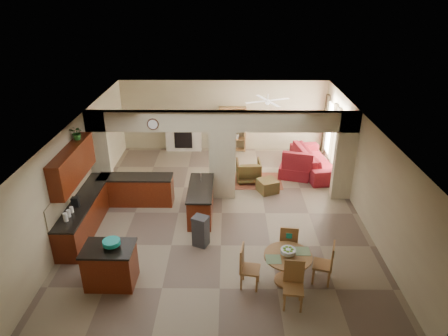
{
  "coord_description": "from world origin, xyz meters",
  "views": [
    {
      "loc": [
        0.17,
        -10.08,
        6.17
      ],
      "look_at": [
        0.06,
        0.3,
        1.32
      ],
      "focal_mm": 32.0,
      "sensor_mm": 36.0,
      "label": 1
    }
  ],
  "objects_px": {
    "sofa": "(315,160)",
    "armchair": "(248,171)",
    "dining_table": "(287,264)",
    "kitchen_island": "(110,265)"
  },
  "relations": [
    {
      "from": "sofa",
      "to": "armchair",
      "type": "distance_m",
      "value": 2.57
    },
    {
      "from": "dining_table",
      "to": "sofa",
      "type": "relative_size",
      "value": 0.39
    },
    {
      "from": "sofa",
      "to": "armchair",
      "type": "relative_size",
      "value": 3.33
    },
    {
      "from": "dining_table",
      "to": "armchair",
      "type": "xyz_separation_m",
      "value": [
        -0.63,
        5.08,
        -0.12
      ]
    },
    {
      "from": "dining_table",
      "to": "sofa",
      "type": "bearing_deg",
      "value": 73.15
    },
    {
      "from": "kitchen_island",
      "to": "sofa",
      "type": "distance_m",
      "value": 8.3
    },
    {
      "from": "kitchen_island",
      "to": "armchair",
      "type": "bearing_deg",
      "value": 58.13
    },
    {
      "from": "kitchen_island",
      "to": "sofa",
      "type": "xyz_separation_m",
      "value": [
        5.72,
        6.01,
        -0.09
      ]
    },
    {
      "from": "kitchen_island",
      "to": "armchair",
      "type": "height_order",
      "value": "kitchen_island"
    },
    {
      "from": "kitchen_island",
      "to": "dining_table",
      "type": "relative_size",
      "value": 1.05
    }
  ]
}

